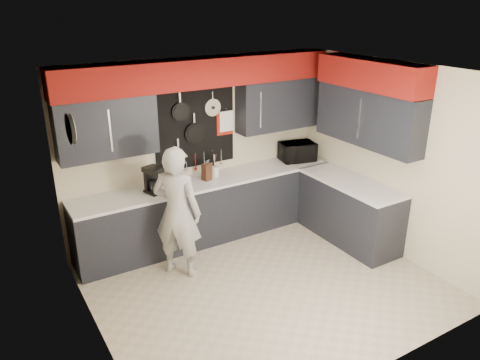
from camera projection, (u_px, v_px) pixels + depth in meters
ground at (264, 284)px, 5.83m from camera, size 4.00×4.00×0.00m
back_wall_assembly at (202, 101)px, 6.37m from camera, size 4.00×0.36×2.60m
right_wall_assembly at (372, 109)px, 6.21m from camera, size 0.36×3.50×2.60m
left_wall_assembly at (90, 226)px, 4.39m from camera, size 0.05×3.50×2.60m
base_cabinets at (250, 209)px, 6.79m from camera, size 3.95×2.20×0.92m
microwave at (297, 152)px, 7.35m from camera, size 0.59×0.46×0.29m
knife_block at (207, 172)px, 6.57m from camera, size 0.13×0.13×0.24m
utensil_crock at (215, 171)px, 6.73m from camera, size 0.12×0.12×0.15m
coffee_maker at (153, 179)px, 6.15m from camera, size 0.25×0.28×0.36m
person at (177, 212)px, 5.78m from camera, size 0.72×0.74×1.71m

